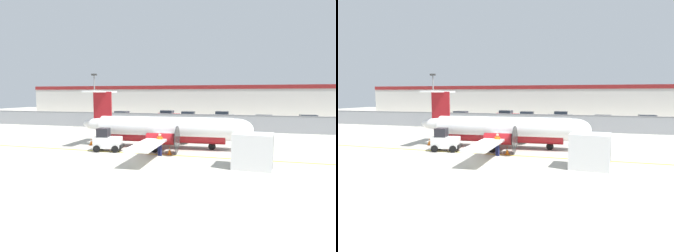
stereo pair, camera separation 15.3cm
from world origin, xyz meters
TOP-DOWN VIEW (x-y plane):
  - ground_plane at (0.00, 2.00)m, footprint 140.00×140.00m
  - perimeter_fence at (0.00, 18.00)m, footprint 98.00×0.10m
  - parking_lot_strip at (0.00, 29.50)m, footprint 98.00×17.00m
  - background_building at (0.00, 47.99)m, footprint 91.00×8.10m
  - commuter_airplane at (0.20, 4.91)m, footprint 15.08×16.06m
  - baggage_tug at (-4.16, 2.18)m, footprint 2.49×1.72m
  - ground_crew_worker at (0.52, 1.57)m, footprint 0.54×0.44m
  - cargo_container at (7.23, -0.43)m, footprint 2.56×2.19m
  - traffic_cone_near_left at (3.71, 6.70)m, footprint 0.36×0.36m
  - traffic_cone_near_right at (1.11, 2.16)m, footprint 0.36×0.36m
  - traffic_cone_far_left at (-4.55, 3.68)m, footprint 0.36×0.36m
  - traffic_cone_far_right at (-6.94, 4.43)m, footprint 0.36×0.36m
  - parked_car_0 at (-14.54, 27.90)m, footprint 4.21×2.03m
  - parked_car_1 at (-7.69, 32.42)m, footprint 4.31×2.23m
  - parked_car_2 at (-3.56, 30.34)m, footprint 4.28×2.17m
  - parked_car_3 at (1.97, 32.17)m, footprint 4.24×2.08m
  - parked_car_4 at (8.60, 25.09)m, footprint 4.38×2.41m
  - parked_car_5 at (14.89, 26.61)m, footprint 4.29×2.19m
  - apron_light_pole at (-12.88, 15.68)m, footprint 0.70×0.30m

SIDE VIEW (x-z plane):
  - ground_plane at x=0.00m, z-range 0.00..0.01m
  - parking_lot_strip at x=0.00m, z-range 0.00..0.12m
  - traffic_cone_near_left at x=3.71m, z-range -0.01..0.63m
  - traffic_cone_near_right at x=1.11m, z-range -0.01..0.63m
  - traffic_cone_far_left at x=-4.55m, z-range -0.01..0.63m
  - traffic_cone_far_right at x=-6.94m, z-range -0.01..0.63m
  - baggage_tug at x=-4.16m, z-range -0.08..1.80m
  - parked_car_0 at x=-14.54m, z-range 0.10..1.68m
  - parked_car_1 at x=-7.69m, z-range 0.10..1.68m
  - parked_car_2 at x=-3.56m, z-range 0.10..1.68m
  - parked_car_3 at x=1.97m, z-range 0.10..1.68m
  - parked_car_4 at x=8.60m, z-range 0.10..1.68m
  - parked_car_5 at x=14.89m, z-range 0.10..1.68m
  - ground_crew_worker at x=0.52m, z-range 0.10..1.80m
  - cargo_container at x=7.23m, z-range 0.00..2.20m
  - perimeter_fence at x=0.00m, z-range 0.07..2.17m
  - commuter_airplane at x=0.20m, z-range -0.86..4.06m
  - background_building at x=0.00m, z-range 0.01..6.51m
  - apron_light_pole at x=-12.88m, z-range 0.67..7.94m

